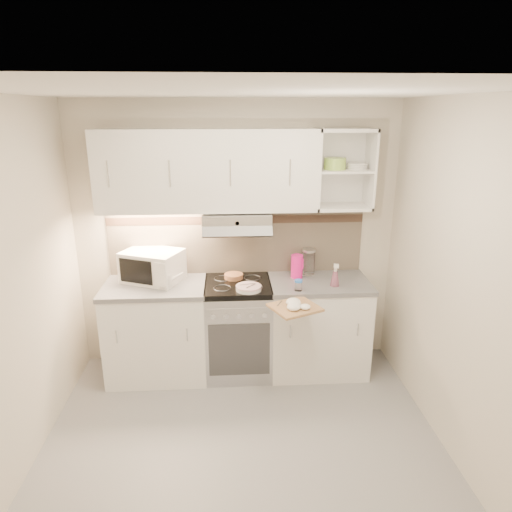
{
  "coord_description": "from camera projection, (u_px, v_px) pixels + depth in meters",
  "views": [
    {
      "loc": [
        -0.09,
        -2.77,
        2.4
      ],
      "look_at": [
        0.16,
        0.95,
        1.2
      ],
      "focal_mm": 32.0,
      "sensor_mm": 36.0,
      "label": 1
    }
  ],
  "objects": [
    {
      "name": "electric_range",
      "position": [
        238.0,
        327.0,
        4.28
      ],
      "size": [
        0.6,
        0.6,
        0.9
      ],
      "color": "#B7B7BC",
      "rests_on": "ground"
    },
    {
      "name": "dish_towel",
      "position": [
        296.0,
        304.0,
        3.66
      ],
      "size": [
        0.26,
        0.23,
        0.06
      ],
      "primitive_type": null,
      "rotation": [
        0.0,
        0.0,
        -0.17
      ],
      "color": "white",
      "rests_on": "cutting_board"
    },
    {
      "name": "plate_stack",
      "position": [
        249.0,
        288.0,
        3.97
      ],
      "size": [
        0.22,
        0.22,
        0.05
      ],
      "rotation": [
        0.0,
        0.0,
        0.4
      ],
      "color": "silver",
      "rests_on": "electric_range"
    },
    {
      "name": "watering_can",
      "position": [
        166.0,
        280.0,
        4.01
      ],
      "size": [
        0.23,
        0.14,
        0.2
      ],
      "rotation": [
        0.0,
        0.0,
        0.35
      ],
      "color": "silver",
      "rests_on": "worktop_left"
    },
    {
      "name": "bread_loaf",
      "position": [
        234.0,
        276.0,
        4.25
      ],
      "size": [
        0.17,
        0.17,
        0.04
      ],
      "primitive_type": "cylinder",
      "color": "#9C5C43",
      "rests_on": "electric_range"
    },
    {
      "name": "worktop_left",
      "position": [
        155.0,
        287.0,
        4.1
      ],
      "size": [
        0.92,
        0.62,
        0.04
      ],
      "primitive_type": "cube",
      "color": "slate",
      "rests_on": "base_cabinet_left"
    },
    {
      "name": "cutting_board",
      "position": [
        295.0,
        307.0,
        3.7
      ],
      "size": [
        0.46,
        0.45,
        0.02
      ],
      "primitive_type": "cube",
      "rotation": [
        0.0,
        0.0,
        0.42
      ],
      "color": "tan",
      "rests_on": "base_cabinet_right"
    },
    {
      "name": "glass_jar",
      "position": [
        308.0,
        261.0,
        4.34
      ],
      "size": [
        0.13,
        0.13,
        0.25
      ],
      "rotation": [
        0.0,
        0.0,
        -0.29
      ],
      "color": "silver",
      "rests_on": "worktop_right"
    },
    {
      "name": "ground",
      "position": [
        243.0,
        450.0,
        3.37
      ],
      "size": [
        3.0,
        3.0,
        0.0
      ],
      "primitive_type": "plane",
      "color": "gray",
      "rests_on": "ground"
    },
    {
      "name": "base_cabinet_left",
      "position": [
        158.0,
        332.0,
        4.24
      ],
      "size": [
        0.9,
        0.6,
        0.86
      ],
      "primitive_type": "cube",
      "color": "white",
      "rests_on": "ground"
    },
    {
      "name": "microwave",
      "position": [
        153.0,
        266.0,
        4.16
      ],
      "size": [
        0.61,
        0.54,
        0.28
      ],
      "rotation": [
        0.0,
        0.0,
        -0.41
      ],
      "color": "white",
      "rests_on": "worktop_left"
    },
    {
      "name": "pink_pitcher",
      "position": [
        297.0,
        266.0,
        4.25
      ],
      "size": [
        0.12,
        0.11,
        0.22
      ],
      "rotation": [
        0.0,
        0.0,
        -0.38
      ],
      "color": "#F5188D",
      "rests_on": "worktop_right"
    },
    {
      "name": "worktop_right",
      "position": [
        319.0,
        283.0,
        4.2
      ],
      "size": [
        0.92,
        0.62,
        0.04
      ],
      "primitive_type": "cube",
      "color": "slate",
      "rests_on": "base_cabinet_right"
    },
    {
      "name": "base_cabinet_right",
      "position": [
        317.0,
        327.0,
        4.33
      ],
      "size": [
        0.9,
        0.6,
        0.86
      ],
      "primitive_type": "cube",
      "color": "white",
      "rests_on": "ground"
    },
    {
      "name": "room_shell",
      "position": [
        240.0,
        224.0,
        3.22
      ],
      "size": [
        3.04,
        2.84,
        2.52
      ],
      "color": "beige",
      "rests_on": "ground"
    },
    {
      "name": "spray_bottle",
      "position": [
        335.0,
        277.0,
        4.05
      ],
      "size": [
        0.08,
        0.08,
        0.22
      ],
      "rotation": [
        0.0,
        0.0,
        -0.19
      ],
      "color": "pink",
      "rests_on": "worktop_right"
    },
    {
      "name": "spice_jar",
      "position": [
        298.0,
        285.0,
        3.96
      ],
      "size": [
        0.07,
        0.07,
        0.1
      ],
      "rotation": [
        0.0,
        0.0,
        -0.18
      ],
      "color": "white",
      "rests_on": "worktop_right"
    }
  ]
}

